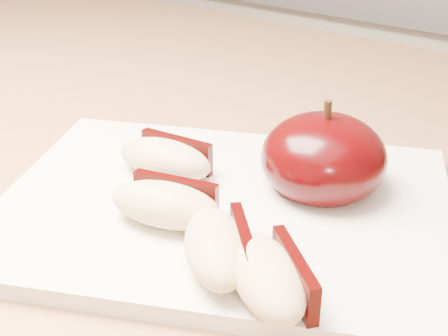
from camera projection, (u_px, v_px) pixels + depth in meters
The scene contains 7 objects.
back_cabinet at pixel (441, 209), 1.23m from camera, with size 2.40×0.62×0.94m.
cutting_board at pixel (224, 209), 0.41m from camera, with size 0.29×0.22×0.01m, color white.
apple_half at pixel (323, 158), 0.42m from camera, with size 0.10×0.10×0.07m.
apple_wedge_a at pixel (166, 158), 0.44m from camera, with size 0.07×0.04×0.03m.
apple_wedge_b at pixel (167, 203), 0.38m from camera, with size 0.08×0.05×0.03m.
apple_wedge_c at pixel (219, 248), 0.34m from camera, with size 0.07×0.08×0.03m.
apple_wedge_d at pixel (270, 276), 0.32m from camera, with size 0.08×0.07×0.03m.
Camera 1 is at (0.26, 0.10, 1.12)m, focal length 50.00 mm.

